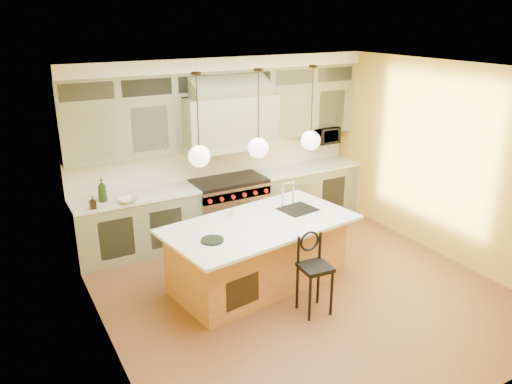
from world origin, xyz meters
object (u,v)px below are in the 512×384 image
microwave (323,135)px  range (229,206)px  kitchen_island (258,252)px  counter_stool (314,269)px

microwave → range: bearing=-176.9°
range → microwave: 2.18m
kitchen_island → microwave: microwave is taller
counter_stool → kitchen_island: bearing=109.8°
range → microwave: microwave is taller
range → kitchen_island: 1.74m
kitchen_island → microwave: (2.34, 1.80, 0.98)m
kitchen_island → counter_stool: 0.96m
kitchen_island → microwave: 3.11m
microwave → kitchen_island: bearing=-142.5°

